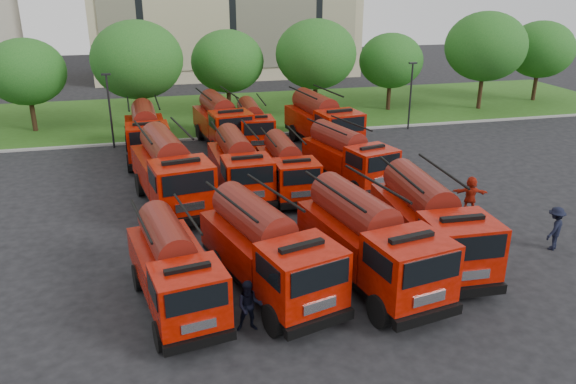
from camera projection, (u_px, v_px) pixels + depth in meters
name	position (u px, v px, depth m)	size (l,w,h in m)	color
ground	(326.00, 238.00, 25.41)	(140.00, 140.00, 0.00)	black
lawn	(238.00, 112.00, 48.97)	(70.00, 16.00, 0.12)	#254713
curb	(255.00, 135.00, 41.62)	(70.00, 0.30, 0.14)	gray
tree_1	(26.00, 72.00, 41.12)	(5.71, 5.71, 6.98)	#382314
tree_2	(137.00, 60.00, 41.23)	(6.72, 6.72, 8.22)	#382314
tree_3	(227.00, 61.00, 45.28)	(5.88, 5.88, 7.19)	#382314
tree_4	(316.00, 54.00, 45.27)	(6.55, 6.55, 8.01)	#382314
tree_5	(391.00, 61.00, 48.03)	(5.46, 5.46, 6.68)	#382314
tree_6	(486.00, 46.00, 48.03)	(6.89, 6.89, 8.42)	#382314
tree_7	(541.00, 49.00, 51.62)	(6.05, 6.05, 7.39)	#382314
lamp_post_0	(110.00, 106.00, 37.77)	(0.60, 0.25, 5.11)	black
lamp_post_1	(411.00, 92.00, 42.62)	(0.60, 0.25, 5.11)	black
fire_truck_0	(174.00, 268.00, 19.68)	(3.36, 6.86, 2.99)	black
fire_truck_1	(267.00, 250.00, 20.63)	(4.44, 7.71, 3.33)	black
fire_truck_2	(369.00, 241.00, 21.19)	(3.96, 7.91, 3.44)	black
fire_truck_3	(429.00, 222.00, 22.87)	(2.97, 7.57, 3.40)	black
fire_truck_4	(170.00, 171.00, 28.48)	(4.06, 8.30, 3.62)	black
fire_truck_5	(239.00, 165.00, 30.08)	(2.79, 7.10, 3.19)	black
fire_truck_6	(287.00, 167.00, 30.22)	(2.37, 6.36, 2.89)	black
fire_truck_7	(348.00, 156.00, 31.82)	(3.95, 7.11, 3.07)	black
fire_truck_8	(146.00, 133.00, 36.03)	(2.96, 7.42, 3.33)	black
fire_truck_9	(222.00, 121.00, 38.91)	(3.51, 7.68, 3.37)	black
fire_truck_10	(252.00, 125.00, 38.74)	(2.59, 6.60, 2.97)	black
fire_truck_11	(322.00, 121.00, 38.55)	(3.75, 8.05, 3.53)	black
firefighter_0	(402.00, 295.00, 20.83)	(0.68, 0.50, 1.87)	#A11D0C
firefighter_1	(250.00, 329.00, 18.81)	(0.88, 0.48, 1.82)	black
firefighter_2	(460.00, 260.00, 23.41)	(0.99, 0.56, 1.68)	#A11D0C
firefighter_3	(551.00, 249.00, 24.40)	(1.26, 0.65, 1.94)	black
firefighter_4	(281.00, 246.00, 24.66)	(0.75, 0.49, 1.53)	black
firefighter_5	(468.00, 211.00, 28.29)	(1.72, 0.74, 1.85)	#A11D0C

